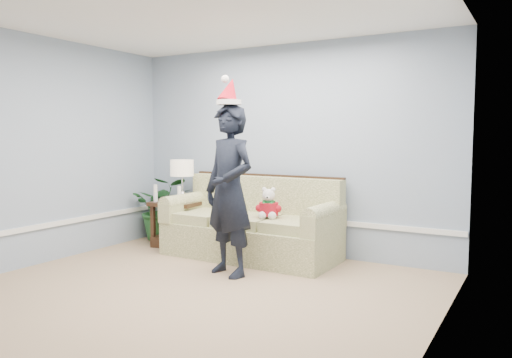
{
  "coord_description": "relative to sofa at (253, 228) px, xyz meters",
  "views": [
    {
      "loc": [
        2.91,
        -3.33,
        1.52
      ],
      "look_at": [
        0.1,
        1.55,
        1.04
      ],
      "focal_mm": 35.0,
      "sensor_mm": 36.0,
      "label": 1
    }
  ],
  "objects": [
    {
      "name": "room_shell",
      "position": [
        0.23,
        -2.05,
        0.99
      ],
      "size": [
        4.54,
        5.04,
        2.74
      ],
      "color": "#9E8365",
      "rests_on": "ground"
    },
    {
      "name": "wainscot_trim",
      "position": [
        -0.95,
        -0.87,
        0.09
      ],
      "size": [
        4.49,
        4.99,
        0.06
      ],
      "color": "white",
      "rests_on": "room_shell"
    },
    {
      "name": "sofa",
      "position": [
        0.0,
        0.0,
        0.0
      ],
      "size": [
        2.2,
        0.97,
        1.02
      ],
      "rotation": [
        0.0,
        0.0,
        -0.02
      ],
      "color": "#5C6731",
      "rests_on": "room_shell"
    },
    {
      "name": "side_table",
      "position": [
        -1.21,
        -0.0,
        -0.12
      ],
      "size": [
        0.7,
        0.61,
        0.63
      ],
      "rotation": [
        0.0,
        0.0,
        0.12
      ],
      "color": "#3B2615",
      "rests_on": "room_shell"
    },
    {
      "name": "table_lamp",
      "position": [
        -1.15,
        0.04,
        0.7
      ],
      "size": [
        0.32,
        0.32,
        0.57
      ],
      "color": "silver",
      "rests_on": "side_table"
    },
    {
      "name": "candle_pair",
      "position": [
        -1.23,
        -0.18,
        0.37
      ],
      "size": [
        0.47,
        0.06,
        0.23
      ],
      "color": "silver",
      "rests_on": "side_table"
    },
    {
      "name": "houseplant",
      "position": [
        -1.65,
        0.23,
        0.1
      ],
      "size": [
        1.1,
        1.07,
        0.94
      ],
      "primitive_type": "imported",
      "rotation": [
        0.0,
        0.0,
        0.57
      ],
      "color": "#1D5122",
      "rests_on": "room_shell"
    },
    {
      "name": "man",
      "position": [
        0.2,
        -0.85,
        0.57
      ],
      "size": [
        0.78,
        0.63,
        1.87
      ],
      "primitive_type": "imported",
      "rotation": [
        0.0,
        0.0,
        -0.3
      ],
      "color": "black",
      "rests_on": "room_shell"
    },
    {
      "name": "santa_hat",
      "position": [
        0.2,
        -0.83,
        1.63
      ],
      "size": [
        0.33,
        0.36,
        0.32
      ],
      "rotation": [
        0.0,
        0.0,
        -0.27
      ],
      "color": "silver",
      "rests_on": "man"
    },
    {
      "name": "teddy_bear",
      "position": [
        0.31,
        -0.15,
        0.31
      ],
      "size": [
        0.29,
        0.3,
        0.38
      ],
      "rotation": [
        0.0,
        0.0,
        0.32
      ],
      "color": "silver",
      "rests_on": "sofa"
    }
  ]
}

